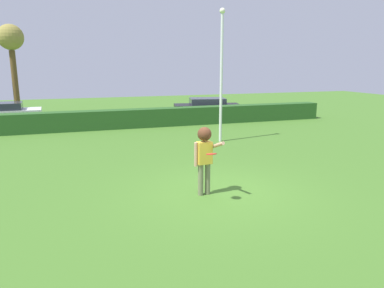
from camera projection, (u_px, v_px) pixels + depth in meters
The scene contains 8 objects.
ground_plane at pixel (220, 192), 9.59m from camera, with size 60.00×60.00×0.00m, color #427126.
person at pixel (204, 151), 9.19m from camera, with size 0.61×0.75×1.80m.
frisbee at pixel (211, 154), 8.55m from camera, with size 0.25×0.25×0.07m.
lamppost at pixel (221, 70), 15.32m from camera, with size 0.24×0.24×5.63m.
hedge_row at pixel (143, 118), 19.58m from camera, with size 21.89×0.90×0.99m, color #275420.
parked_car_white at pixel (1, 113), 20.23m from camera, with size 4.28×1.97×1.25m.
parked_car_black at pixel (207, 107), 23.06m from camera, with size 4.45×2.50×1.25m.
maple_tree at pixel (11, 43), 22.25m from camera, with size 1.57×1.57×5.79m.
Camera 1 is at (-3.59, -8.38, 3.34)m, focal length 33.62 mm.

